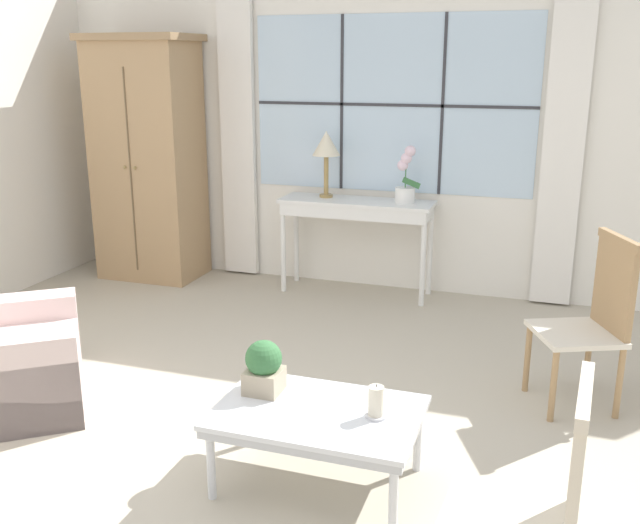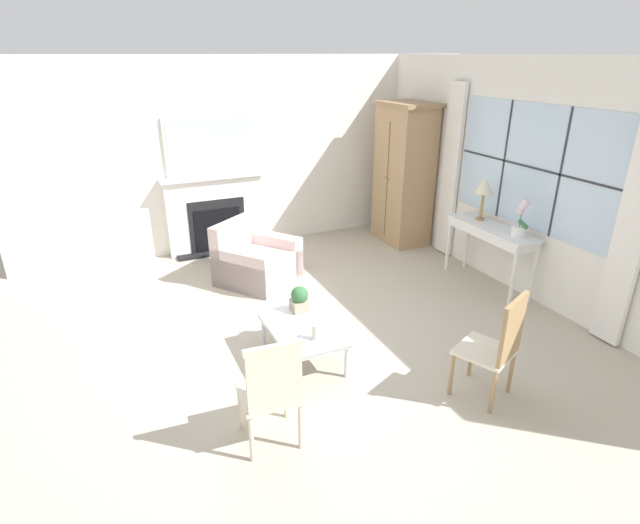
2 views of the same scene
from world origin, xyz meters
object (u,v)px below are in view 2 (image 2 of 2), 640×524
at_px(armoire, 404,174).
at_px(potted_plant_small, 300,299).
at_px(accent_chair_wooden, 271,388).
at_px(pillar_candle, 316,332).
at_px(armchair_upholstered, 256,261).
at_px(fireplace, 215,208).
at_px(console_table, 491,234).
at_px(side_chair_wooden, 498,343).
at_px(potted_orchid, 520,222).
at_px(table_lamp, 484,187).
at_px(coffee_table, 303,330).

height_order(armoire, potted_plant_small, armoire).
xyz_separation_m(accent_chair_wooden, pillar_candle, (-0.72, 0.68, -0.09)).
height_order(armchair_upholstered, accent_chair_wooden, accent_chair_wooden).
relative_size(armchair_upholstered, potted_plant_small, 4.69).
distance_m(fireplace, console_table, 3.95).
distance_m(side_chair_wooden, accent_chair_wooden, 1.95).
xyz_separation_m(potted_orchid, armchair_upholstered, (-1.79, -2.70, -0.73)).
height_order(potted_orchid, accent_chair_wooden, potted_orchid).
relative_size(accent_chair_wooden, potted_plant_small, 3.69).
xyz_separation_m(armoire, armchair_upholstered, (0.53, -2.60, -0.82)).
height_order(armchair_upholstered, potted_plant_small, armchair_upholstered).
distance_m(table_lamp, accent_chair_wooden, 4.08).
xyz_separation_m(armoire, table_lamp, (1.64, 0.13, 0.16)).
bearing_deg(side_chair_wooden, armchair_upholstered, -160.89).
bearing_deg(accent_chair_wooden, fireplace, 171.93).
bearing_deg(armoire, console_table, 2.37).
bearing_deg(pillar_candle, console_table, 107.45).
height_order(fireplace, side_chair_wooden, fireplace).
bearing_deg(console_table, fireplace, -133.05).
relative_size(coffee_table, pillar_candle, 5.85).
bearing_deg(armoire, fireplace, -105.37).
bearing_deg(accent_chair_wooden, pillar_candle, 136.90).
bearing_deg(pillar_candle, armchair_upholstered, 176.46).
bearing_deg(armchair_upholstered, console_table, 62.54).
distance_m(fireplace, armoire, 2.94).
xyz_separation_m(potted_orchid, potted_plant_small, (-0.10, -2.77, -0.47)).
relative_size(potted_orchid, potted_plant_small, 1.77).
height_order(armchair_upholstered, coffee_table, armchair_upholstered).
distance_m(armoire, coffee_table, 3.82).
relative_size(accent_chair_wooden, pillar_candle, 6.02).
relative_size(console_table, armchair_upholstered, 1.04).
height_order(side_chair_wooden, coffee_table, side_chair_wooden).
bearing_deg(accent_chair_wooden, potted_plant_small, 149.88).
bearing_deg(console_table, accent_chair_wooden, -65.27).
bearing_deg(fireplace, console_table, 46.95).
distance_m(armoire, accent_chair_wooden, 4.94).
relative_size(console_table, potted_plant_small, 4.88).
height_order(console_table, coffee_table, console_table).
bearing_deg(fireplace, potted_plant_small, 2.77).
distance_m(table_lamp, armchair_upholstered, 3.10).
distance_m(armoire, armchair_upholstered, 2.77).
xyz_separation_m(console_table, potted_plant_small, (0.31, -2.74, -0.20)).
bearing_deg(potted_orchid, armchair_upholstered, -123.57).
distance_m(fireplace, side_chair_wooden, 4.73).
relative_size(potted_orchid, armchair_upholstered, 0.38).
distance_m(console_table, table_lamp, 0.60).
bearing_deg(armoire, pillar_candle, -44.26).
xyz_separation_m(console_table, potted_orchid, (0.40, 0.03, 0.28)).
xyz_separation_m(console_table, table_lamp, (-0.28, 0.05, 0.53)).
relative_size(table_lamp, side_chair_wooden, 0.55).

